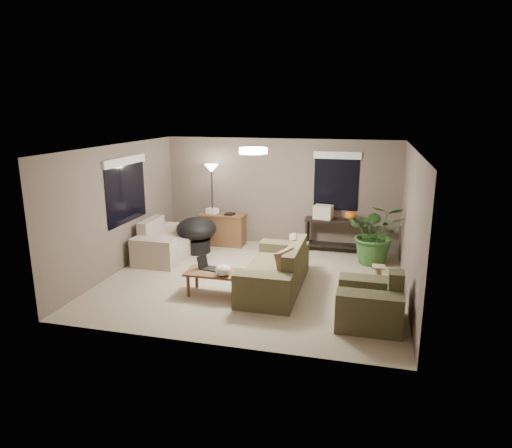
% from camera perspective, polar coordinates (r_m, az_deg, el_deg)
% --- Properties ---
extents(room_shell, '(5.50, 5.50, 5.50)m').
position_cam_1_polar(room_shell, '(8.36, -0.34, 1.00)').
color(room_shell, tan).
rests_on(room_shell, ground).
extents(main_sofa, '(0.95, 2.20, 0.85)m').
position_cam_1_polar(main_sofa, '(8.26, 2.63, -6.12)').
color(main_sofa, brown).
rests_on(main_sofa, ground).
extents(throw_pillows, '(0.38, 1.39, 0.47)m').
position_cam_1_polar(throw_pillows, '(8.10, 4.43, -3.91)').
color(throw_pillows, '#8C7251').
rests_on(throw_pillows, main_sofa).
extents(loveseat, '(0.90, 1.60, 0.85)m').
position_cam_1_polar(loveseat, '(10.09, -11.31, -2.54)').
color(loveseat, beige).
rests_on(loveseat, ground).
extents(armchair, '(0.95, 1.00, 0.85)m').
position_cam_1_polar(armchair, '(7.19, 14.08, -9.74)').
color(armchair, brown).
rests_on(armchair, ground).
extents(coffee_table, '(1.00, 0.55, 0.42)m').
position_cam_1_polar(coffee_table, '(8.01, -5.17, -6.35)').
color(coffee_table, brown).
rests_on(coffee_table, ground).
extents(laptop, '(0.42, 0.30, 0.24)m').
position_cam_1_polar(laptop, '(8.11, -6.08, -5.19)').
color(laptop, black).
rests_on(laptop, coffee_table).
extents(plastic_bag, '(0.30, 0.27, 0.19)m').
position_cam_1_polar(plastic_bag, '(7.76, -4.16, -5.78)').
color(plastic_bag, white).
rests_on(plastic_bag, coffee_table).
extents(desk, '(1.10, 0.50, 0.75)m').
position_cam_1_polar(desk, '(10.86, -4.20, -0.65)').
color(desk, brown).
rests_on(desk, ground).
extents(desk_papers, '(0.71, 0.31, 0.12)m').
position_cam_1_polar(desk_papers, '(10.80, -5.04, 1.56)').
color(desk_papers, silver).
rests_on(desk_papers, desk).
extents(console_table, '(1.30, 0.40, 0.75)m').
position_cam_1_polar(console_table, '(10.46, 9.67, -1.07)').
color(console_table, black).
rests_on(console_table, ground).
extents(pumpkin, '(0.30, 0.30, 0.21)m').
position_cam_1_polar(pumpkin, '(10.34, 11.70, 1.03)').
color(pumpkin, orange).
rests_on(pumpkin, console_table).
extents(cardboard_box, '(0.45, 0.37, 0.30)m').
position_cam_1_polar(cardboard_box, '(10.37, 8.40, 1.50)').
color(cardboard_box, beige).
rests_on(cardboard_box, console_table).
extents(papasan_chair, '(1.19, 1.19, 0.80)m').
position_cam_1_polar(papasan_chair, '(10.33, -7.43, -1.03)').
color(papasan_chair, black).
rests_on(papasan_chair, ground).
extents(floor_lamp, '(0.32, 0.32, 1.91)m').
position_cam_1_polar(floor_lamp, '(10.68, -5.57, 5.75)').
color(floor_lamp, black).
rests_on(floor_lamp, ground).
extents(ceiling_fixture, '(0.50, 0.50, 0.10)m').
position_cam_1_polar(ceiling_fixture, '(8.17, -0.35, 9.15)').
color(ceiling_fixture, white).
rests_on(ceiling_fixture, room_shell).
extents(houseplant, '(1.17, 1.30, 1.01)m').
position_cam_1_polar(houseplant, '(9.82, 14.74, -1.94)').
color(houseplant, '#2D5923').
rests_on(houseplant, ground).
extents(cat_scratching_post, '(0.32, 0.32, 0.50)m').
position_cam_1_polar(cat_scratching_post, '(8.37, 14.96, -6.93)').
color(cat_scratching_post, tan).
rests_on(cat_scratching_post, ground).
extents(window_left, '(0.05, 1.56, 1.33)m').
position_cam_1_polar(window_left, '(9.57, -15.97, 5.40)').
color(window_left, black).
rests_on(window_left, room_shell).
extents(window_back, '(1.06, 0.05, 1.33)m').
position_cam_1_polar(window_back, '(10.47, 10.06, 6.48)').
color(window_back, black).
rests_on(window_back, room_shell).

